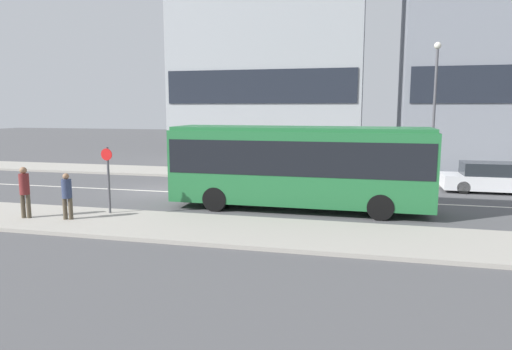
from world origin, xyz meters
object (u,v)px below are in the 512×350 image
at_px(street_lamp, 435,98).
at_px(city_bus, 299,162).
at_px(pedestrian_near_stop, 25,189).
at_px(bus_stop_sign, 108,175).
at_px(pedestrian_down_pavement, 67,193).
at_px(parked_car_0, 491,178).

bearing_deg(street_lamp, city_bus, -127.83).
bearing_deg(city_bus, pedestrian_near_stop, -156.74).
distance_m(bus_stop_sign, street_lamp, 16.75).
bearing_deg(street_lamp, pedestrian_down_pavement, -138.93).
xyz_separation_m(parked_car_0, pedestrian_near_stop, (-17.66, -10.19, 0.51)).
xyz_separation_m(pedestrian_near_stop, street_lamp, (15.15, 11.96, 3.33)).
relative_size(pedestrian_near_stop, street_lamp, 0.25).
xyz_separation_m(city_bus, pedestrian_down_pavement, (-7.58, -4.12, -0.83)).
distance_m(city_bus, pedestrian_down_pavement, 8.67).
bearing_deg(pedestrian_near_stop, city_bus, 13.16).
height_order(pedestrian_near_stop, bus_stop_sign, bus_stop_sign).
distance_m(city_bus, parked_car_0, 10.41).
height_order(pedestrian_down_pavement, bus_stop_sign, bus_stop_sign).
relative_size(city_bus, pedestrian_down_pavement, 6.19).
distance_m(pedestrian_near_stop, bus_stop_sign, 2.88).
bearing_deg(bus_stop_sign, pedestrian_near_stop, -151.13).
relative_size(city_bus, street_lamp, 1.41).
distance_m(parked_car_0, pedestrian_near_stop, 20.40).
distance_m(pedestrian_down_pavement, street_lamp, 18.30).
relative_size(city_bus, bus_stop_sign, 4.11).
distance_m(parked_car_0, street_lamp, 4.92).
xyz_separation_m(parked_car_0, pedestrian_down_pavement, (-16.06, -10.04, 0.39)).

